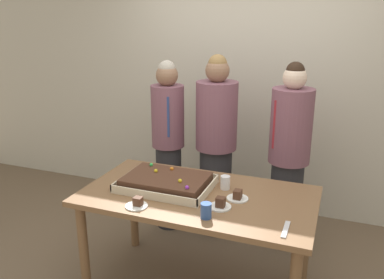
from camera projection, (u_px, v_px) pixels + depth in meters
interior_back_panel at (252, 68)px, 4.04m from camera, size 8.00×0.12×3.00m
party_table at (198, 206)px, 2.86m from camera, size 1.65×0.90×0.80m
sheet_cake at (166, 182)px, 2.92m from camera, size 0.67×0.47×0.11m
plated_slice_near_left at (238, 196)px, 2.73m from camera, size 0.15×0.15×0.07m
plated_slice_near_right at (220, 205)px, 2.61m from camera, size 0.15×0.15×0.08m
plated_slice_far_left at (137, 204)px, 2.63m from camera, size 0.15×0.15×0.07m
drink_cup_nearest at (206, 211)px, 2.47m from camera, size 0.07×0.07×0.10m
drink_cup_middle at (225, 182)px, 2.89m from camera, size 0.07×0.07×0.10m
cake_server_utensil at (286, 229)px, 2.35m from camera, size 0.03×0.20×0.01m
person_serving_front at (216, 145)px, 3.64m from camera, size 0.37×0.37×1.70m
person_green_shirt_behind at (168, 143)px, 3.74m from camera, size 0.30×0.30×1.64m
person_striped_tie_right at (289, 156)px, 3.42m from camera, size 0.35×0.35×1.66m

